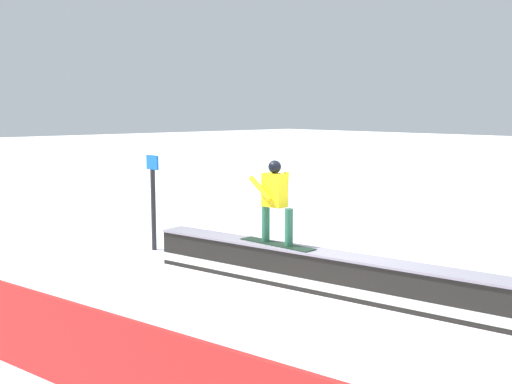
# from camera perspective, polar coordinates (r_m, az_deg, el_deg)

# --- Properties ---
(ground_plane) EXTENTS (120.00, 120.00, 0.00)m
(ground_plane) POSITION_cam_1_polar(r_m,az_deg,el_deg) (10.01, 6.51, -9.35)
(ground_plane) COLOR white
(grind_box) EXTENTS (6.80, 1.86, 0.67)m
(grind_box) POSITION_cam_1_polar(r_m,az_deg,el_deg) (9.93, 6.54, -7.69)
(grind_box) COLOR black
(grind_box) RESTS_ON ground_plane
(snowboarder) EXTENTS (1.50, 0.46, 1.43)m
(snowboarder) POSITION_cam_1_polar(r_m,az_deg,el_deg) (10.21, 1.82, -0.68)
(snowboarder) COLOR black
(snowboarder) RESTS_ON grind_box
(safety_fence) EXTENTS (11.98, 2.47, 0.96)m
(safety_fence) POSITION_cam_1_polar(r_m,az_deg,el_deg) (7.20, -19.51, -12.65)
(safety_fence) COLOR red
(safety_fence) RESTS_ON ground_plane
(trail_marker) EXTENTS (0.40, 0.10, 2.01)m
(trail_marker) POSITION_cam_1_polar(r_m,az_deg,el_deg) (12.82, -9.67, -0.72)
(trail_marker) COLOR #262628
(trail_marker) RESTS_ON ground_plane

